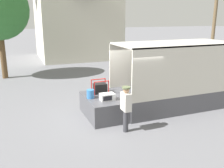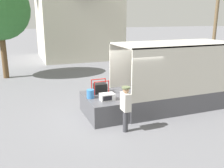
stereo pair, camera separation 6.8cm
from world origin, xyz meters
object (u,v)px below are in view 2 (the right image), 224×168
Objects in this scene: box_truck at (204,83)px; microwave at (107,97)px; portable_generator at (101,88)px; worker_person at (126,105)px; utility_pole at (217,5)px; orange_bucket at (90,94)px.

box_truck reaches higher than microwave.
portable_generator is at bearing 86.39° from microwave.
worker_person is 16.06m from utility_pole.
utility_pole reaches higher than portable_generator.
orange_bucket is at bearing 114.74° from worker_person.
box_truck is 5.50m from orange_bucket.
microwave is 15.60m from utility_pole.
microwave is 0.71m from orange_bucket.
worker_person is at bearing -85.27° from portable_generator.
microwave is 1.00m from portable_generator.
worker_person reaches higher than orange_bucket.
portable_generator is 1.91× the size of orange_bucket.
orange_bucket is (-5.50, 0.04, 0.08)m from box_truck.
utility_pole is at bearing 45.89° from box_truck.
box_truck is 4.49× the size of worker_person.
orange_bucket is at bearing -149.18° from utility_pole.
portable_generator is (0.06, 0.99, 0.08)m from microwave.
worker_person is (0.24, -1.18, 0.05)m from microwave.
box_truck is 0.79× the size of utility_pole.
portable_generator is (-4.92, 0.55, 0.12)m from box_truck.
portable_generator is at bearing 173.60° from box_truck.
worker_person reaches higher than portable_generator.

